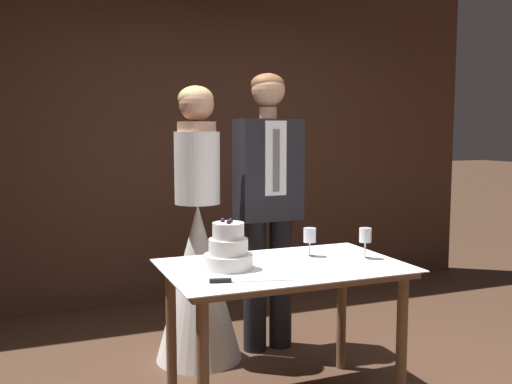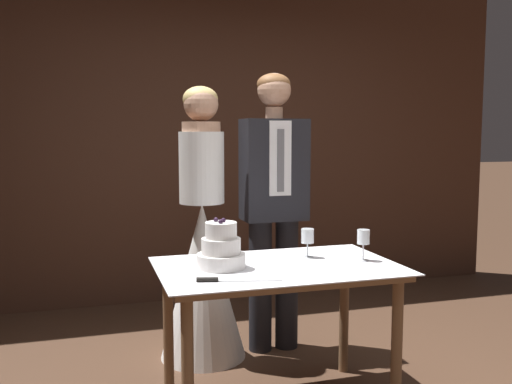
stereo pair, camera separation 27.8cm
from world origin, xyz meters
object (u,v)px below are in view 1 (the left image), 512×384
object	(u,v)px
cake_knife	(235,281)
wine_glass_near	(365,237)
bride	(198,260)
wine_glass_middle	(310,237)
tiered_cake	(228,250)
groom	(268,196)
cake_table	(283,283)

from	to	relation	value
cake_knife	wine_glass_near	bearing A→B (deg)	28.09
bride	cake_knife	bearing A→B (deg)	-96.21
cake_knife	wine_glass_near	size ratio (longest dim) A/B	2.34
wine_glass_middle	wine_glass_near	bearing A→B (deg)	-31.86
tiered_cake	wine_glass_near	world-z (taller)	tiered_cake
wine_glass_middle	groom	world-z (taller)	groom
cake_table	bride	xyz separation A→B (m)	(-0.24, 0.76, -0.02)
cake_table	groom	bearing A→B (deg)	72.79
tiered_cake	bride	xyz separation A→B (m)	(0.05, 0.73, -0.21)
groom	cake_table	bearing A→B (deg)	-107.21
cake_knife	wine_glass_middle	bearing A→B (deg)	46.83
cake_table	groom	xyz separation A→B (m)	(0.24, 0.76, 0.36)
bride	groom	size ratio (longest dim) A/B	0.95
cake_table	wine_glass_near	bearing A→B (deg)	-2.96
cake_table	wine_glass_near	xyz separation A→B (m)	(0.47, -0.02, 0.21)
cake_knife	bride	size ratio (longest dim) A/B	0.23
wine_glass_middle	cake_knife	bearing A→B (deg)	-147.31
cake_table	cake_knife	distance (m)	0.43
tiered_cake	cake_knife	bearing A→B (deg)	-102.09
wine_glass_near	wine_glass_middle	size ratio (longest dim) A/B	1.06
tiered_cake	bride	size ratio (longest dim) A/B	0.15
groom	tiered_cake	bearing A→B (deg)	-125.70
tiered_cake	wine_glass_near	xyz separation A→B (m)	(0.76, -0.06, 0.02)
groom	wine_glass_near	bearing A→B (deg)	-73.38
wine_glass_middle	bride	bearing A→B (deg)	125.75
wine_glass_near	groom	distance (m)	0.84
bride	groom	distance (m)	0.61
cake_table	wine_glass_middle	distance (m)	0.33
cake_table	wine_glass_middle	size ratio (longest dim) A/B	7.80
wine_glass_near	bride	xyz separation A→B (m)	(-0.71, 0.79, -0.24)
cake_table	tiered_cake	xyz separation A→B (m)	(-0.29, 0.03, 0.19)
cake_knife	wine_glass_near	world-z (taller)	wine_glass_near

